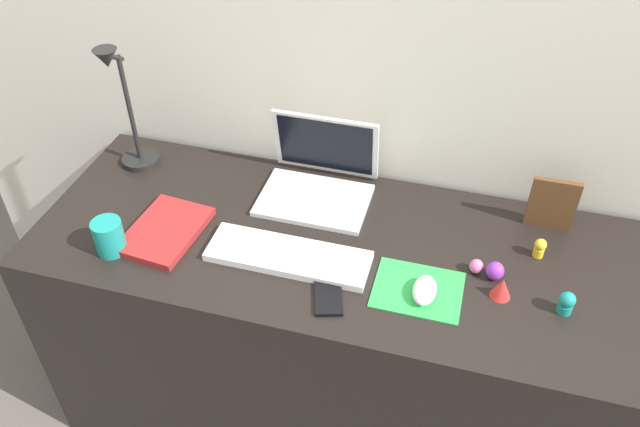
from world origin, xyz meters
TOP-DOWN VIEW (x-y plane):
  - ground_plane at (0.00, 0.00)m, footprint 6.00×6.00m
  - back_wall at (0.00, 0.35)m, footprint 2.78×0.05m
  - desk at (0.00, 0.00)m, footprint 1.58×0.62m
  - laptop at (-0.10, 0.20)m, footprint 0.30×0.25m
  - keyboard at (-0.10, -0.09)m, footprint 0.41×0.13m
  - mousepad at (0.23, -0.11)m, footprint 0.21×0.17m
  - mouse at (0.25, -0.12)m, footprint 0.06×0.10m
  - cell_phone at (0.03, -0.18)m, footprint 0.10×0.14m
  - desk_lamp at (-0.65, 0.16)m, footprint 0.11×0.14m
  - notebook_pad at (-0.44, -0.09)m, footprint 0.19×0.25m
  - picture_frame at (0.53, 0.22)m, footprint 0.12×0.02m
  - coffee_mug at (-0.54, -0.18)m, footprint 0.08×0.08m
  - toy_figurine_teal at (0.57, -0.08)m, footprint 0.04×0.04m
  - toy_figurine_red at (0.42, -0.07)m, footprint 0.05×0.05m
  - toy_figurine_purple at (0.41, -0.02)m, footprint 0.04×0.04m
  - toy_figurine_yellow at (0.51, 0.09)m, footprint 0.03×0.03m
  - toy_figurine_pink at (0.36, -0.01)m, footprint 0.03×0.03m

SIDE VIEW (x-z plane):
  - ground_plane at x=0.00m, z-range 0.00..0.00m
  - desk at x=0.00m, z-range 0.00..0.74m
  - back_wall at x=0.00m, z-range 0.00..1.37m
  - mousepad at x=0.23m, z-range 0.74..0.74m
  - cell_phone at x=0.03m, z-range 0.74..0.75m
  - keyboard at x=-0.10m, z-range 0.74..0.76m
  - notebook_pad at x=-0.44m, z-range 0.74..0.76m
  - toy_figurine_pink at x=0.36m, z-range 0.74..0.78m
  - mouse at x=0.25m, z-range 0.74..0.78m
  - toy_figurine_purple at x=0.41m, z-range 0.74..0.79m
  - toy_figurine_red at x=0.42m, z-range 0.74..0.79m
  - toy_figurine_yellow at x=0.51m, z-range 0.74..0.79m
  - toy_figurine_teal at x=0.57m, z-range 0.74..0.80m
  - coffee_mug at x=-0.54m, z-range 0.74..0.83m
  - laptop at x=-0.10m, z-range 0.69..0.90m
  - picture_frame at x=0.53m, z-range 0.74..0.89m
  - desk_lamp at x=-0.65m, z-range 0.73..1.12m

